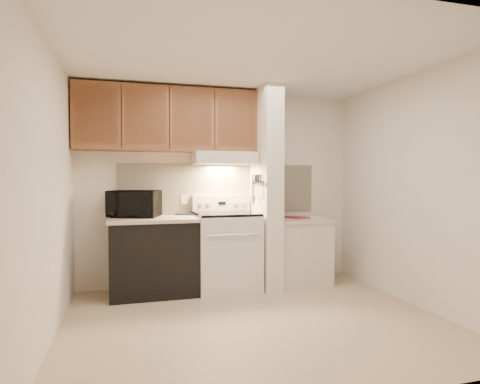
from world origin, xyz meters
name	(u,v)px	position (x,y,z in m)	size (l,w,h in m)	color
floor	(255,321)	(0.00, 0.00, 0.00)	(3.60, 3.60, 0.00)	tan
ceiling	(255,59)	(0.00, 0.00, 2.50)	(3.60, 3.60, 0.00)	white
wall_back	(220,188)	(0.00, 1.50, 1.25)	(3.60, 0.02, 2.50)	silver
wall_left	(50,193)	(-1.80, 0.00, 1.25)	(0.02, 3.00, 2.50)	silver
wall_right	(414,190)	(1.80, 0.00, 1.25)	(0.02, 3.00, 2.50)	silver
backsplash	(221,189)	(0.00, 1.49, 1.24)	(2.60, 0.02, 0.63)	#F7EBCA
range_body	(227,252)	(0.00, 1.16, 0.46)	(0.76, 0.65, 0.92)	silver
oven_window	(233,253)	(0.00, 0.84, 0.50)	(0.50, 0.01, 0.30)	black
oven_handle	(234,235)	(0.00, 0.80, 0.72)	(0.02, 0.02, 0.65)	silver
cooktop	(227,214)	(0.00, 1.16, 0.94)	(0.74, 0.64, 0.03)	black
range_backguard	(221,203)	(0.00, 1.44, 1.05)	(0.76, 0.08, 0.20)	silver
range_display	(222,203)	(0.00, 1.40, 1.05)	(0.10, 0.01, 0.04)	black
range_knob_left_outer	(201,204)	(-0.28, 1.40, 1.05)	(0.05, 0.05, 0.02)	silver
range_knob_left_inner	(208,203)	(-0.18, 1.40, 1.05)	(0.05, 0.05, 0.02)	silver
range_knob_right_inner	(236,203)	(0.18, 1.40, 1.05)	(0.05, 0.05, 0.02)	silver
range_knob_right_outer	(243,203)	(0.28, 1.40, 1.05)	(0.05, 0.05, 0.02)	silver
dishwasher_front	(154,258)	(-0.88, 1.17, 0.43)	(1.00, 0.63, 0.87)	black
left_countertop	(154,219)	(-0.88, 1.17, 0.89)	(1.04, 0.67, 0.04)	beige
spoon_rest	(185,214)	(-0.48, 1.36, 0.92)	(0.24, 0.08, 0.02)	black
teal_jar	(139,213)	(-1.05, 1.17, 0.96)	(0.10, 0.10, 0.11)	#1E5E5E
outlet	(184,200)	(-0.48, 1.48, 1.10)	(0.08, 0.01, 0.12)	beige
microwave	(134,204)	(-1.10, 1.31, 1.07)	(0.57, 0.39, 0.32)	black
partition_pillar	(266,188)	(0.51, 1.15, 1.25)	(0.22, 0.70, 2.50)	silver
pillar_trim	(257,184)	(0.39, 1.15, 1.30)	(0.01, 0.70, 0.04)	brown
knife_strip	(258,182)	(0.39, 1.10, 1.32)	(0.02, 0.42, 0.04)	black
knife_blade_a	(261,191)	(0.38, 0.94, 1.22)	(0.01, 0.04, 0.16)	silver
knife_handle_a	(261,178)	(0.38, 0.95, 1.37)	(0.02, 0.02, 0.10)	black
knife_blade_b	(259,191)	(0.38, 1.03, 1.21)	(0.01, 0.04, 0.18)	silver
knife_handle_b	(259,178)	(0.38, 1.03, 1.37)	(0.02, 0.02, 0.10)	black
knife_blade_c	(257,192)	(0.38, 1.10, 1.20)	(0.01, 0.04, 0.20)	silver
knife_handle_c	(257,178)	(0.38, 1.10, 1.37)	(0.02, 0.02, 0.10)	black
knife_blade_d	(255,190)	(0.38, 1.18, 1.22)	(0.01, 0.04, 0.16)	silver
knife_handle_d	(255,178)	(0.38, 1.17, 1.37)	(0.02, 0.02, 0.10)	black
knife_blade_e	(253,191)	(0.38, 1.25, 1.21)	(0.01, 0.04, 0.18)	silver
knife_handle_e	(253,178)	(0.38, 1.27, 1.37)	(0.02, 0.02, 0.10)	black
oven_mitt	(252,192)	(0.38, 1.32, 1.19)	(0.03, 0.10, 0.24)	slate
right_cab_base	(299,252)	(0.97, 1.15, 0.40)	(0.70, 0.60, 0.81)	beige
right_countertop	(299,220)	(0.97, 1.15, 0.83)	(0.74, 0.64, 0.04)	beige
red_folder	(295,217)	(0.96, 1.25, 0.86)	(0.24, 0.32, 0.01)	maroon
white_box	(316,217)	(1.17, 1.05, 0.87)	(0.13, 0.09, 0.04)	white
range_hood	(224,158)	(0.00, 1.28, 1.62)	(0.78, 0.44, 0.15)	beige
hood_lip	(228,161)	(0.00, 1.07, 1.58)	(0.78, 0.04, 0.06)	beige
upper_cabinets	(168,120)	(-0.69, 1.32, 2.08)	(2.18, 0.33, 0.77)	brown
cab_door_a	(96,115)	(-1.51, 1.17, 2.08)	(0.46, 0.01, 0.63)	brown
cab_gap_a	(121,116)	(-1.23, 1.16, 2.08)	(0.01, 0.01, 0.73)	black
cab_door_b	(146,117)	(-0.96, 1.17, 2.08)	(0.46, 0.01, 0.63)	brown
cab_gap_b	(170,118)	(-0.69, 1.16, 2.08)	(0.01, 0.01, 0.73)	black
cab_door_c	(192,119)	(-0.42, 1.17, 2.08)	(0.46, 0.01, 0.63)	brown
cab_gap_c	(215,120)	(-0.14, 1.16, 2.08)	(0.01, 0.01, 0.73)	black
cab_door_d	(236,121)	(0.13, 1.17, 2.08)	(0.46, 0.01, 0.63)	brown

